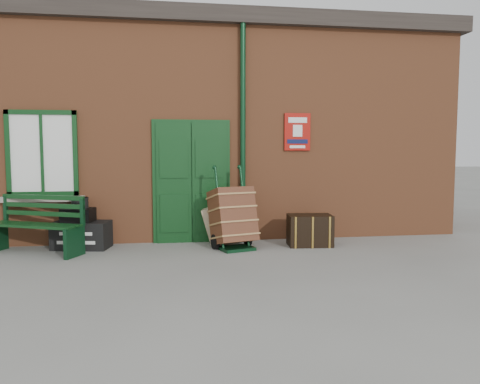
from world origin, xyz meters
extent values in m
plane|color=gray|center=(0.00, 0.00, 0.00)|extent=(80.00, 80.00, 0.00)
cube|color=#9B5532|center=(0.00, 3.50, 2.00)|extent=(10.00, 4.00, 4.00)
cube|color=#38302B|center=(0.00, 3.50, 4.15)|extent=(10.30, 4.30, 0.30)
cube|color=#0E3615|center=(-0.30, 1.46, 1.10)|extent=(1.42, 0.12, 2.32)
cube|color=white|center=(-2.90, 1.45, 1.65)|extent=(1.20, 0.08, 1.50)
cylinder|color=black|center=(0.65, 1.42, 2.00)|extent=(0.10, 0.10, 4.00)
cube|color=#9E110B|center=(1.70, 1.47, 2.05)|extent=(0.50, 0.03, 0.70)
cube|color=#0E3615|center=(-2.91, 0.83, 0.48)|extent=(1.63, 1.06, 0.04)
cube|color=#0E3615|center=(-2.81, 1.04, 0.78)|extent=(1.47, 0.71, 0.43)
cube|color=black|center=(-2.22, 0.51, 0.24)|extent=(0.26, 0.46, 0.48)
cube|color=black|center=(-2.23, 1.18, 0.23)|extent=(1.02, 0.69, 0.47)
cube|color=black|center=(-2.28, 1.18, 0.59)|extent=(0.58, 0.47, 0.23)
cylinder|color=black|center=(-2.25, 1.21, 0.80)|extent=(0.33, 0.33, 0.19)
cube|color=tan|center=(0.06, 1.25, 0.34)|extent=(0.44, 0.52, 0.68)
cube|color=tan|center=(0.24, 1.25, 0.29)|extent=(0.35, 0.46, 0.58)
cube|color=black|center=(0.43, 0.63, 0.03)|extent=(0.64, 0.54, 0.05)
cylinder|color=black|center=(0.14, 0.75, 0.71)|extent=(0.16, 0.38, 1.39)
cylinder|color=black|center=(0.60, 0.89, 0.71)|extent=(0.16, 0.38, 1.39)
cylinder|color=black|center=(0.06, 0.74, 0.13)|extent=(0.13, 0.27, 0.26)
cylinder|color=black|center=(0.66, 0.94, 0.13)|extent=(0.13, 0.27, 0.26)
cube|color=#5D2F1B|center=(0.37, 0.80, 0.57)|extent=(0.87, 0.91, 1.03)
cube|color=black|center=(1.77, 0.82, 0.28)|extent=(0.81, 0.57, 0.56)
camera|label=1|loc=(-0.70, -7.16, 1.69)|focal=35.00mm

